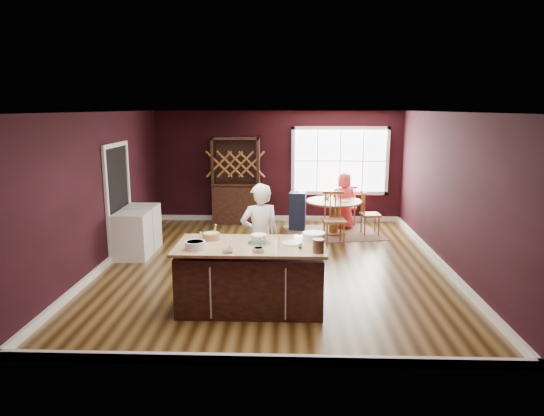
{
  "coord_description": "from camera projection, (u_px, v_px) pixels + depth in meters",
  "views": [
    {
      "loc": [
        0.25,
        -8.32,
        2.77
      ],
      "look_at": [
        -0.03,
        -0.05,
        1.05
      ],
      "focal_mm": 32.0,
      "sensor_mm": 36.0,
      "label": 1
    }
  ],
  "objects": [
    {
      "name": "room_shell",
      "position": [
        274.0,
        191.0,
        8.44
      ],
      "size": [
        7.0,
        7.0,
        7.0
      ],
      "color": "brown",
      "rests_on": "ground"
    },
    {
      "name": "window",
      "position": [
        340.0,
        161.0,
        11.75
      ],
      "size": [
        2.36,
        0.1,
        1.66
      ],
      "primitive_type": null,
      "color": "white",
      "rests_on": "room_shell"
    },
    {
      "name": "doorway",
      "position": [
        119.0,
        201.0,
        9.19
      ],
      "size": [
        0.08,
        1.26,
        2.13
      ],
      "primitive_type": null,
      "color": "white",
      "rests_on": "room_shell"
    },
    {
      "name": "kitchen_island",
      "position": [
        251.0,
        277.0,
        6.78
      ],
      "size": [
        2.05,
        1.08,
        0.92
      ],
      "color": "black",
      "rests_on": "ground"
    },
    {
      "name": "dining_table",
      "position": [
        334.0,
        210.0,
        10.77
      ],
      "size": [
        1.24,
        1.24,
        0.75
      ],
      "color": "brown",
      "rests_on": "ground"
    },
    {
      "name": "baker",
      "position": [
        260.0,
        237.0,
        7.42
      ],
      "size": [
        0.7,
        0.56,
        1.66
      ],
      "primitive_type": "imported",
      "rotation": [
        0.0,
        0.0,
        3.45
      ],
      "color": "silver",
      "rests_on": "ground"
    },
    {
      "name": "layer_cake",
      "position": [
        259.0,
        239.0,
        6.72
      ],
      "size": [
        0.31,
        0.31,
        0.12
      ],
      "primitive_type": null,
      "color": "white",
      "rests_on": "kitchen_island"
    },
    {
      "name": "bowl_blue",
      "position": [
        195.0,
        245.0,
        6.45
      ],
      "size": [
        0.27,
        0.27,
        0.11
      ],
      "primitive_type": "cylinder",
      "color": "silver",
      "rests_on": "kitchen_island"
    },
    {
      "name": "bowl_yellow",
      "position": [
        211.0,
        236.0,
        6.92
      ],
      "size": [
        0.25,
        0.25,
        0.09
      ],
      "primitive_type": "cylinder",
      "color": "olive",
      "rests_on": "kitchen_island"
    },
    {
      "name": "bowl_pink",
      "position": [
        227.0,
        250.0,
        6.3
      ],
      "size": [
        0.15,
        0.15,
        0.05
      ],
      "primitive_type": "cylinder",
      "color": "white",
      "rests_on": "kitchen_island"
    },
    {
      "name": "bowl_olive",
      "position": [
        258.0,
        250.0,
        6.32
      ],
      "size": [
        0.16,
        0.16,
        0.06
      ],
      "primitive_type": "cylinder",
      "color": "beige",
      "rests_on": "kitchen_island"
    },
    {
      "name": "drinking_glass",
      "position": [
        277.0,
        241.0,
        6.57
      ],
      "size": [
        0.07,
        0.07,
        0.14
      ],
      "primitive_type": "cylinder",
      "color": "white",
      "rests_on": "kitchen_island"
    },
    {
      "name": "dinner_plate",
      "position": [
        292.0,
        243.0,
        6.71
      ],
      "size": [
        0.29,
        0.29,
        0.02
      ],
      "primitive_type": "cylinder",
      "color": "beige",
      "rests_on": "kitchen_island"
    },
    {
      "name": "white_tub",
      "position": [
        314.0,
        236.0,
        6.89
      ],
      "size": [
        0.32,
        0.32,
        0.11
      ],
      "primitive_type": "cylinder",
      "color": "white",
      "rests_on": "kitchen_island"
    },
    {
      "name": "stoneware_crock",
      "position": [
        318.0,
        246.0,
        6.28
      ],
      "size": [
        0.15,
        0.15,
        0.18
      ],
      "primitive_type": "cylinder",
      "color": "brown",
      "rests_on": "kitchen_island"
    },
    {
      "name": "toy_figurine",
      "position": [
        300.0,
        246.0,
        6.47
      ],
      "size": [
        0.05,
        0.05,
        0.08
      ],
      "primitive_type": null,
      "color": "yellow",
      "rests_on": "kitchen_island"
    },
    {
      "name": "rug",
      "position": [
        333.0,
        233.0,
        10.88
      ],
      "size": [
        2.3,
        1.94,
        0.01
      ],
      "primitive_type": "cube",
      "rotation": [
        0.0,
        0.0,
        0.2
      ],
      "color": "brown",
      "rests_on": "ground"
    },
    {
      "name": "chair_east",
      "position": [
        370.0,
        213.0,
        10.73
      ],
      "size": [
        0.43,
        0.45,
        0.98
      ],
      "primitive_type": null,
      "rotation": [
        0.0,
        0.0,
        1.67
      ],
      "color": "olive",
      "rests_on": "ground"
    },
    {
      "name": "chair_south",
      "position": [
        334.0,
        218.0,
        9.94
      ],
      "size": [
        0.49,
        0.47,
        1.08
      ],
      "primitive_type": null,
      "rotation": [
        0.0,
        0.0,
        0.09
      ],
      "color": "#995E38",
      "rests_on": "ground"
    },
    {
      "name": "chair_north",
      "position": [
        346.0,
        205.0,
        11.54
      ],
      "size": [
        0.49,
        0.48,
        0.98
      ],
      "primitive_type": null,
      "rotation": [
        0.0,
        0.0,
        3.37
      ],
      "color": "brown",
      "rests_on": "ground"
    },
    {
      "name": "seated_woman",
      "position": [
        344.0,
        201.0,
        11.22
      ],
      "size": [
        0.68,
        0.49,
        1.31
      ],
      "primitive_type": "imported",
      "rotation": [
        0.0,
        0.0,
        3.25
      ],
      "color": "#F03F4A",
      "rests_on": "ground"
    },
    {
      "name": "high_chair",
      "position": [
        298.0,
        210.0,
        11.16
      ],
      "size": [
        0.4,
        0.4,
        0.91
      ],
      "primitive_type": null,
      "rotation": [
        0.0,
        0.0,
        -0.09
      ],
      "color": "black",
      "rests_on": "ground"
    },
    {
      "name": "toddler",
      "position": [
        300.0,
        195.0,
        11.08
      ],
      "size": [
        0.18,
        0.14,
        0.26
      ],
      "primitive_type": null,
      "color": "#8CA5BF",
      "rests_on": "high_chair"
    },
    {
      "name": "table_plate",
      "position": [
        345.0,
        201.0,
        10.61
      ],
      "size": [
        0.22,
        0.22,
        0.02
      ],
      "primitive_type": "cylinder",
      "color": "beige",
      "rests_on": "dining_table"
    },
    {
      "name": "table_cup",
      "position": [
        327.0,
        197.0,
        10.88
      ],
      "size": [
        0.16,
        0.16,
        0.1
      ],
      "primitive_type": "imported",
      "rotation": [
        0.0,
        0.0,
        0.33
      ],
      "color": "white",
      "rests_on": "dining_table"
    },
    {
      "name": "hutch",
      "position": [
        236.0,
        181.0,
        11.69
      ],
      "size": [
        1.14,
        0.47,
        2.09
      ],
      "primitive_type": "cube",
      "color": "black",
      "rests_on": "ground"
    },
    {
      "name": "washer",
      "position": [
        132.0,
        236.0,
        8.99
      ],
      "size": [
        0.6,
        0.58,
        0.87
      ],
      "primitive_type": "cube",
      "color": "silver",
      "rests_on": "ground"
    },
    {
      "name": "dryer",
      "position": [
        143.0,
        227.0,
        9.61
      ],
      "size": [
        0.61,
        0.59,
        0.88
      ],
      "primitive_type": "cube",
      "color": "silver",
      "rests_on": "ground"
    }
  ]
}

